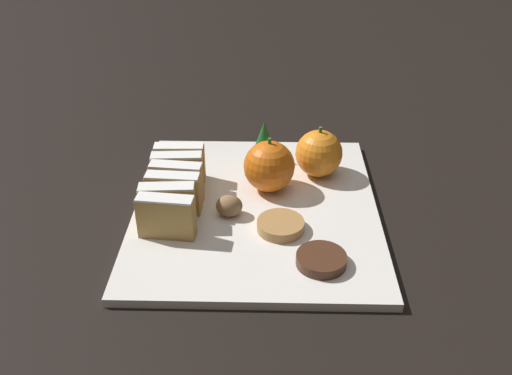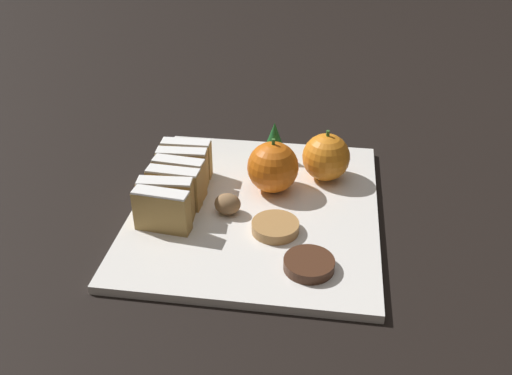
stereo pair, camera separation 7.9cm
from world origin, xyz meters
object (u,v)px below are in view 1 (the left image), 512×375
Objects in this scene: orange_far at (269,166)px; chocolate_cookie at (321,260)px; orange_near at (319,153)px; walnut at (229,206)px.

chocolate_cookie is at bearing -69.60° from orange_far.
orange_near is 0.22m from chocolate_cookie.
orange_near is 0.09m from orange_far.
walnut is at bearing 139.08° from chocolate_cookie.
orange_near is 0.96× the size of orange_far.
orange_far is (-0.07, -0.04, 0.00)m from orange_near.
walnut is (-0.13, -0.11, -0.02)m from orange_near.
orange_far reaches higher than walnut.
orange_near is 1.28× the size of chocolate_cookie.
orange_near is 0.17m from walnut.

